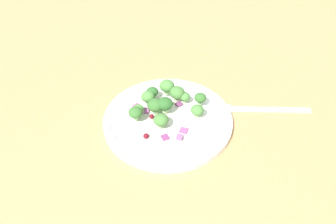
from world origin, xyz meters
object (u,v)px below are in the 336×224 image
broccoli_floret_1 (152,92)px  fork (255,109)px  plate (168,120)px  broccoli_floret_2 (197,110)px  broccoli_floret_0 (167,86)px

broccoli_floret_1 → fork: broccoli_floret_1 is taller
plate → fork: 16.87cm
fork → broccoli_floret_1: bearing=163.7°
broccoli_floret_2 → fork: size_ratio=0.13×
broccoli_floret_0 → broccoli_floret_1: bearing=-173.6°
broccoli_floret_0 → fork: (15.84, -5.81, -3.48)cm
plate → fork: bearing=0.7°
plate → broccoli_floret_0: broccoli_floret_0 is taller
broccoli_floret_0 → fork: bearing=-20.1°
plate → broccoli_floret_1: bearing=108.0°
broccoli_floret_0 → broccoli_floret_1: 2.98cm
fork → broccoli_floret_2: bearing=-174.9°
broccoli_floret_1 → broccoli_floret_0: bearing=6.4°
broccoli_floret_2 → broccoli_floret_1: bearing=136.9°
broccoli_floret_2 → fork: 12.07cm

